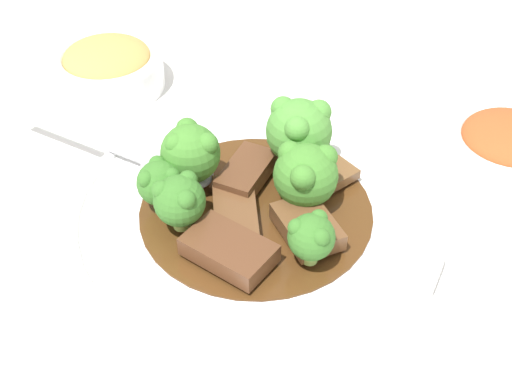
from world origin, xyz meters
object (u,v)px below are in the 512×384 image
broccoli_floret_4 (299,130)px  beef_strip_4 (307,226)px  beef_strip_0 (222,248)px  beef_strip_1 (235,211)px  broccoli_floret_1 (306,174)px  beef_strip_2 (246,173)px  broccoli_floret_2 (311,236)px  main_plate (256,215)px  broccoli_floret_3 (190,152)px  beef_strip_3 (326,179)px  side_bowl_appetizer (108,67)px  serving_spoon (162,165)px  broccoli_floret_5 (179,200)px  broccoli_floret_0 (159,182)px  side_bowl_kimchi (507,151)px

broccoli_floret_4 → beef_strip_4: bearing=-67.4°
beef_strip_0 → beef_strip_4: bearing=40.2°
beef_strip_1 → broccoli_floret_4: (0.03, 0.07, 0.03)m
beef_strip_4 → broccoli_floret_4: (-0.03, 0.07, 0.03)m
beef_strip_4 → broccoli_floret_1: 0.04m
beef_strip_0 → beef_strip_2: same height
beef_strip_2 → broccoli_floret_2: bearing=-42.5°
main_plate → broccoli_floret_2: broccoli_floret_2 is taller
beef_strip_2 → broccoli_floret_3: 0.05m
beef_strip_0 → beef_strip_2: 0.08m
beef_strip_3 → side_bowl_appetizer: bearing=159.7°
beef_strip_4 → serving_spoon: size_ratio=0.32×
beef_strip_3 → beef_strip_4: bearing=-87.9°
broccoli_floret_3 → broccoli_floret_5: bearing=-75.9°
broccoli_floret_1 → broccoli_floret_4: bearing=114.5°
serving_spoon → broccoli_floret_4: bearing=23.0°
broccoli_floret_0 → broccoli_floret_4: (0.08, 0.08, 0.01)m
broccoli_floret_2 → beef_strip_3: bearing=98.1°
beef_strip_0 → broccoli_floret_5: (-0.04, 0.02, 0.02)m
broccoli_floret_0 → serving_spoon: (-0.02, 0.04, -0.02)m
beef_strip_3 → beef_strip_4: beef_strip_4 is taller
broccoli_floret_3 → broccoli_floret_4: broccoli_floret_4 is taller
beef_strip_1 → beef_strip_3: 0.08m
broccoli_floret_0 → broccoli_floret_3: bearing=68.2°
beef_strip_0 → beef_strip_3: (0.05, 0.10, -0.00)m
beef_strip_4 → broccoli_floret_4: 0.08m
beef_strip_1 → side_bowl_kimchi: side_bowl_kimchi is taller
beef_strip_4 → broccoli_floret_1: size_ratio=1.26×
beef_strip_2 → broccoli_floret_5: broccoli_floret_5 is taller
beef_strip_0 → serving_spoon: beef_strip_0 is taller
broccoli_floret_0 → broccoli_floret_5: broccoli_floret_5 is taller
broccoli_floret_1 → broccoli_floret_4: (-0.02, 0.04, 0.01)m
beef_strip_4 → broccoli_floret_0: 0.12m
beef_strip_3 → broccoli_floret_5: 0.12m
beef_strip_0 → broccoli_floret_1: size_ratio=1.40×
beef_strip_3 → broccoli_floret_5: bearing=-136.3°
broccoli_floret_1 → serving_spoon: broccoli_floret_1 is taller
main_plate → beef_strip_1: beef_strip_1 is taller
broccoli_floret_3 → beef_strip_4: bearing=-12.4°
serving_spoon → side_bowl_appetizer: 0.17m
main_plate → beef_strip_3: 0.06m
beef_strip_0 → broccoli_floret_3: bearing=128.7°
beef_strip_0 → beef_strip_4: 0.07m
beef_strip_4 → side_bowl_kimchi: bearing=47.2°
beef_strip_4 → main_plate: bearing=162.5°
broccoli_floret_2 → broccoli_floret_3: (-0.11, 0.05, 0.01)m
side_bowl_kimchi → side_bowl_appetizer: size_ratio=0.95×
broccoli_floret_0 → broccoli_floret_4: bearing=43.6°
broccoli_floret_0 → beef_strip_4: bearing=4.2°
beef_strip_4 → broccoli_floret_5: broccoli_floret_5 is taller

